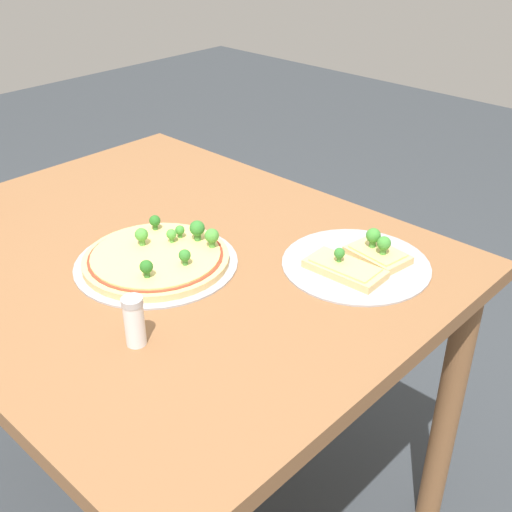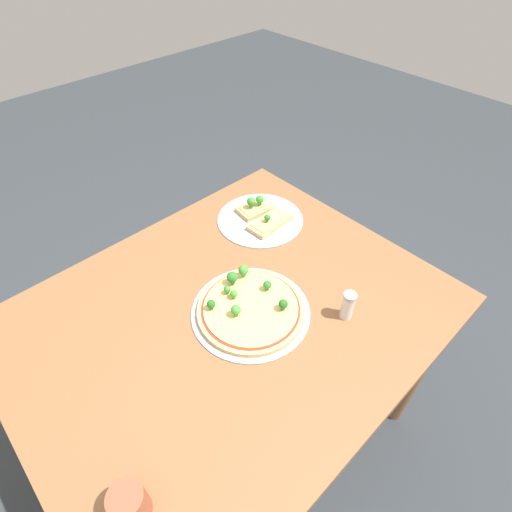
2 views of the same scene
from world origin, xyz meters
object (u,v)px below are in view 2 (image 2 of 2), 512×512
Objects in this scene: drinking_cup at (130,504)px; dining_table at (232,332)px; pizza_tray_slice at (261,216)px; pizza_tray_whole at (250,308)px; condiment_shaker at (348,305)px.

dining_table is at bearing -151.60° from drinking_cup.
drinking_cup is at bearing 30.96° from pizza_tray_slice.
pizza_tray_whole is at bearing 137.42° from dining_table.
condiment_shaker is at bearing 133.89° from dining_table.
condiment_shaker is (-0.22, 0.23, 0.15)m from dining_table.
condiment_shaker reaches higher than pizza_tray_slice.
pizza_tray_whole is 3.66× the size of condiment_shaker.
dining_table is 12.68× the size of condiment_shaker.
dining_table is 0.43m from pizza_tray_slice.
pizza_tray_whole is at bearing 41.79° from pizza_tray_slice.
condiment_shaker is (-0.67, -0.01, 0.00)m from drinking_cup.
dining_table is 0.53m from drinking_cup.
pizza_tray_whole is 0.27m from condiment_shaker.
condiment_shaker is at bearing 75.01° from pizza_tray_slice.
pizza_tray_slice is 0.48m from condiment_shaker.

